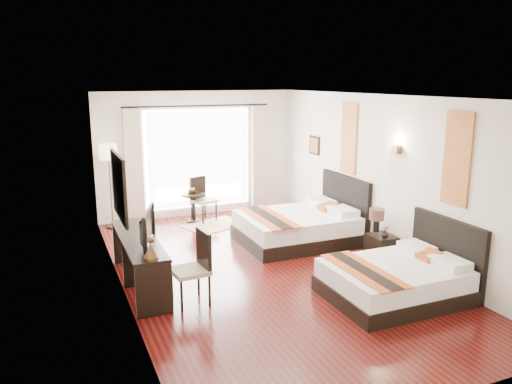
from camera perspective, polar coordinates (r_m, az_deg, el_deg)
name	(u,v)px	position (r m, az deg, el deg)	size (l,w,h in m)	color
floor	(265,270)	(8.26, 1.04, -8.95)	(4.50, 7.50, 0.01)	#330A09
ceiling	(266,97)	(7.68, 1.13, 10.82)	(4.50, 7.50, 0.02)	white
wall_headboard	(383,176)	(8.98, 14.29, 1.78)	(0.01, 7.50, 2.80)	silver
wall_desk	(119,200)	(7.25, -15.35, -0.86)	(0.01, 7.50, 2.80)	silver
wall_window	(198,154)	(11.32, -6.66, 4.31)	(4.50, 0.01, 2.80)	silver
wall_entry	(434,268)	(4.81, 19.71, -8.14)	(4.50, 0.01, 2.80)	silver
window_glass	(198,159)	(11.32, -6.63, 3.80)	(2.40, 0.02, 2.20)	white
sheer_curtain	(199,159)	(11.26, -6.54, 3.76)	(2.30, 0.02, 2.10)	white
drape_left	(134,164)	(10.91, -13.81, 3.08)	(0.35, 0.14, 2.35)	#B6A28D
drape_right	(259,156)	(11.71, 0.35, 4.09)	(0.35, 0.14, 2.35)	#B6A28D
art_panel_near	(457,159)	(7.64, 21.99, 3.54)	(0.03, 0.50, 1.35)	brown
art_panel_far	(349,138)	(9.76, 10.58, 6.09)	(0.03, 0.50, 1.35)	brown
wall_sconce	(396,149)	(8.56, 15.75, 4.70)	(0.10, 0.14, 0.14)	#4E371C
mirror_frame	(119,187)	(7.40, -15.42, 0.59)	(0.04, 1.25, 0.95)	black
mirror_glass	(121,187)	(7.40, -15.22, 0.61)	(0.01, 1.12, 0.82)	white
bed_near	(399,278)	(7.49, 16.02, -9.47)	(1.91, 1.49, 1.07)	black
bed_far	(301,226)	(9.58, 5.15, -3.86)	(2.16, 1.68, 1.22)	black
nightstand	(381,248)	(8.83, 14.09, -6.25)	(0.39, 0.48, 0.46)	black
table_lamp	(377,216)	(8.74, 13.63, -2.70)	(0.25, 0.25, 0.40)	black
vase	(385,231)	(8.62, 14.53, -4.39)	(0.13, 0.13, 0.14)	black
console_desk	(139,262)	(7.75, -13.20, -7.76)	(0.50, 2.20, 0.76)	black
television	(142,227)	(7.25, -12.85, -3.92)	(0.89, 0.12, 0.51)	black
bronze_figurine	(151,250)	(6.65, -11.92, -6.46)	(0.18, 0.18, 0.28)	#4E371C
desk_chair	(192,282)	(7.07, -7.34, -10.14)	(0.52, 0.52, 1.03)	#B5A98B
floor_lamp	(109,157)	(10.62, -16.50, 3.84)	(0.36, 0.36, 1.77)	black
side_table	(194,207)	(10.98, -7.10, -1.76)	(0.54, 0.54, 0.62)	black
fruit_bowl	(192,192)	(10.93, -7.33, 0.00)	(0.23, 0.23, 0.06)	#4B341A
window_chair	(203,208)	(11.02, -6.04, -1.77)	(0.59, 0.59, 0.97)	#B5A98B
jute_rug	(215,225)	(10.71, -4.68, -3.77)	(1.26, 0.85, 0.01)	tan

